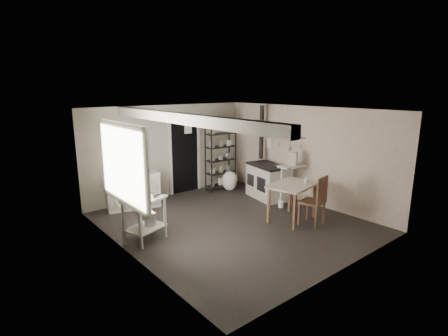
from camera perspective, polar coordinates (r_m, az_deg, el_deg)
floor at (r=7.29m, az=1.51°, el=-8.87°), size 5.00×5.00×0.00m
ceiling at (r=6.77m, az=1.63°, el=9.49°), size 5.00×5.00×0.00m
wall_back at (r=8.94m, az=-8.96°, el=2.77°), size 4.50×0.02×2.30m
wall_front at (r=5.37m, az=19.32°, el=-4.70°), size 4.50×0.02×2.30m
wall_left at (r=5.77m, az=-15.63°, el=-3.22°), size 0.02×5.00×2.30m
wall_right at (r=8.55m, az=13.07°, el=2.12°), size 0.02×5.00×2.30m
window at (r=5.88m, az=-16.36°, el=0.54°), size 0.12×1.76×1.28m
doorway at (r=9.18m, az=-6.41°, el=2.16°), size 0.96×0.10×2.08m
ceiling_beam at (r=6.07m, az=-7.07°, el=8.04°), size 0.18×5.00×0.18m
wallpaper_panel at (r=8.54m, az=13.03°, el=2.12°), size 0.01×5.00×2.30m
utensil_rail at (r=8.82m, az=9.88°, el=5.23°), size 0.06×1.20×0.44m
prep_table at (r=6.48m, az=-12.79°, el=-8.27°), size 0.84×0.71×0.82m
stockpot at (r=6.27m, az=-13.94°, el=-3.84°), size 0.30×0.30×0.29m
saucepan at (r=6.32m, az=-11.49°, el=-4.44°), size 0.22×0.22×0.10m
bucket at (r=6.53m, az=-11.95°, el=-8.21°), size 0.26×0.26×0.23m
base_cabinets at (r=8.30m, az=-14.66°, el=-3.19°), size 1.33×0.82×0.82m
mixing_bowl at (r=8.18m, az=-14.21°, el=0.19°), size 0.33×0.33×0.07m
counter_cup at (r=7.98m, az=-17.30°, el=-0.24°), size 0.14×0.14×0.10m
shelf_rack at (r=9.36m, az=-0.55°, el=2.14°), size 0.85×0.36×1.77m
shelf_jar at (r=9.13m, az=-2.05°, el=4.56°), size 0.12×0.12×0.21m
storage_box_a at (r=9.03m, az=-1.62°, el=8.53°), size 0.33×0.29×0.22m
storage_box_b at (r=9.36m, az=0.40°, el=8.57°), size 0.29×0.28×0.17m
stove at (r=8.77m, az=7.01°, el=-2.12°), size 0.80×1.18×0.85m
stovepipe at (r=9.07m, az=6.14°, el=5.81°), size 0.15×0.15×1.54m
side_ledge at (r=8.39m, az=10.83°, el=-3.02°), size 0.65×0.40×0.95m
oats_box at (r=8.24m, az=11.08°, el=0.82°), size 0.20×0.24×0.32m
work_table at (r=7.41m, az=11.04°, el=-5.62°), size 1.16×0.92×0.79m
table_cup at (r=7.40m, az=13.21°, el=-2.30°), size 0.13×0.13×0.09m
chair at (r=7.25m, az=14.18°, el=-5.33°), size 0.50×0.51×1.02m
flour_sack at (r=9.41m, az=0.94°, el=-2.25°), size 0.46×0.39×0.53m
floor_crock at (r=8.25m, az=9.30°, el=-5.84°), size 0.16×0.16×0.16m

